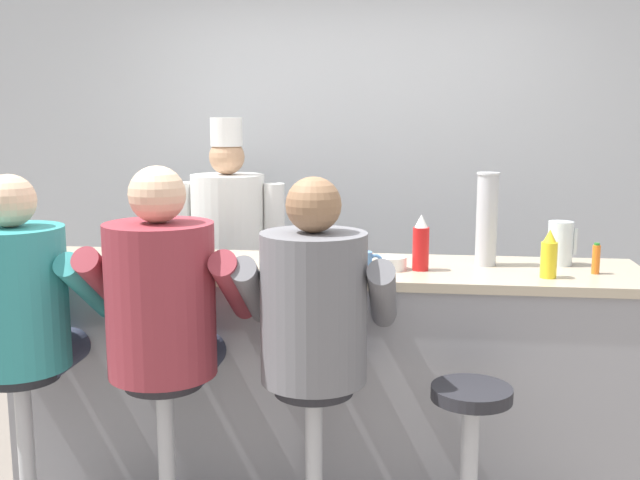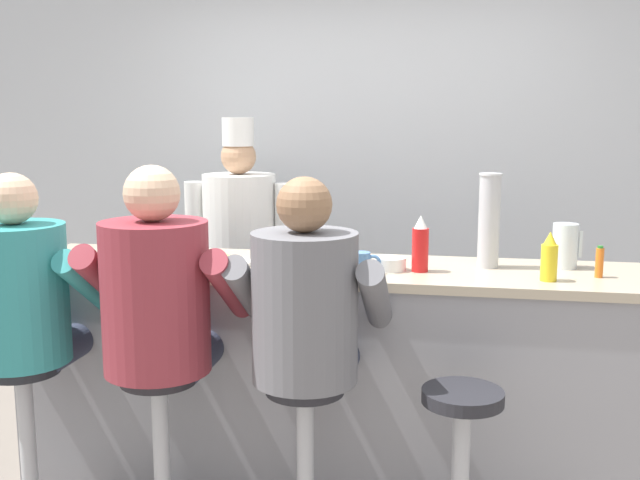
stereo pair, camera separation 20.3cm
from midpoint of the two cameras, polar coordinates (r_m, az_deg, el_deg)
wall_back at (r=4.73m, az=4.58°, el=5.00°), size 10.00×0.06×2.70m
diner_counter at (r=3.53m, az=1.94°, el=-10.27°), size 2.84×0.64×1.05m
ketchup_bottle_red at (r=3.27m, az=9.42°, el=-0.42°), size 0.07×0.07×0.25m
mustard_bottle_yellow at (r=3.22m, az=18.81°, el=-1.33°), size 0.07×0.07×0.20m
hot_sauce_bottle_orange at (r=3.37m, az=22.15°, el=-1.59°), size 0.03×0.03×0.13m
water_pitcher_clear at (r=3.51m, az=19.76°, el=-0.43°), size 0.13×0.11×0.20m
breakfast_plate at (r=3.40m, az=-5.88°, el=-1.68°), size 0.28×0.28×0.05m
cereal_bowl at (r=3.29m, az=7.15°, el=-1.83°), size 0.14×0.14×0.06m
coffee_mug_blue at (r=3.22m, az=5.00°, el=-1.74°), size 0.13×0.08×0.09m
cup_stack_steel at (r=3.41m, az=14.43°, el=1.44°), size 0.10×0.10×0.42m
napkin_dispenser_chrome at (r=3.36m, az=1.51°, el=-1.04°), size 0.11×0.07×0.11m
diner_seated_teal at (r=3.29m, az=-20.05°, el=-4.46°), size 0.61×0.61×1.50m
diner_seated_maroon at (r=3.03m, az=-10.24°, el=-4.88°), size 0.64×0.63×1.53m
diner_seated_grey at (r=2.88m, az=1.00°, el=-5.81°), size 0.62×0.61×1.50m
empty_stool_round at (r=2.98m, az=12.69°, el=-15.42°), size 0.31×0.31×0.72m
cook_in_whites_near at (r=4.42m, az=-4.80°, el=-0.72°), size 0.67×0.43×1.71m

